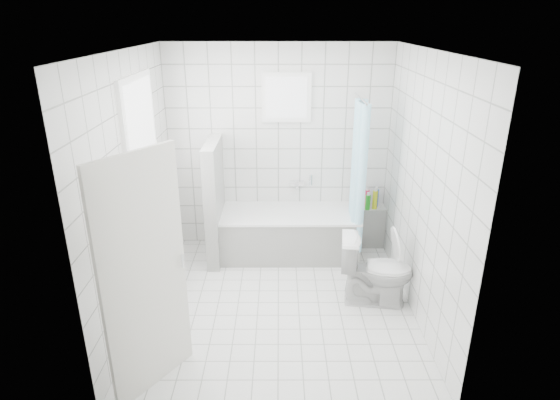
{
  "coord_description": "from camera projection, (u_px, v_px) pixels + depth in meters",
  "views": [
    {
      "loc": [
        0.01,
        -4.28,
        2.87
      ],
      "look_at": [
        0.02,
        0.35,
        1.05
      ],
      "focal_mm": 30.0,
      "sensor_mm": 36.0,
      "label": 1
    }
  ],
  "objects": [
    {
      "name": "wall_right",
      "position": [
        421.0,
        189.0,
        4.56
      ],
      "size": [
        0.02,
        3.0,
        2.6
      ],
      "primitive_type": "cube",
      "color": "white",
      "rests_on": "ground"
    },
    {
      "name": "window_left",
      "position": [
        144.0,
        151.0,
        4.73
      ],
      "size": [
        0.01,
        0.9,
        1.4
      ],
      "primitive_type": "cube",
      "color": "white",
      "rests_on": "wall_left"
    },
    {
      "name": "wall_front",
      "position": [
        278.0,
        266.0,
        3.16
      ],
      "size": [
        2.8,
        0.02,
        2.6
      ],
      "primitive_type": "cube",
      "color": "white",
      "rests_on": "ground"
    },
    {
      "name": "sill_bottles",
      "position": [
        155.0,
        204.0,
        4.92
      ],
      "size": [
        0.17,
        0.73,
        0.33
      ],
      "color": "white",
      "rests_on": "window_sill"
    },
    {
      "name": "tub_faucet",
      "position": [
        297.0,
        183.0,
        6.08
      ],
      "size": [
        0.18,
        0.06,
        0.06
      ],
      "primitive_type": "cube",
      "color": "silver",
      "rests_on": "wall_back"
    },
    {
      "name": "curtain_rod",
      "position": [
        361.0,
        98.0,
        5.33
      ],
      "size": [
        0.02,
        0.8,
        0.02
      ],
      "primitive_type": "cylinder",
      "rotation": [
        1.57,
        0.0,
        0.0
      ],
      "color": "silver",
      "rests_on": "wall_back"
    },
    {
      "name": "ground",
      "position": [
        278.0,
        302.0,
        5.03
      ],
      "size": [
        3.0,
        3.0,
        0.0
      ],
      "primitive_type": "plane",
      "color": "white",
      "rests_on": "ground"
    },
    {
      "name": "wall_left",
      "position": [
        135.0,
        189.0,
        4.56
      ],
      "size": [
        0.02,
        3.0,
        2.6
      ],
      "primitive_type": "cube",
      "color": "white",
      "rests_on": "ground"
    },
    {
      "name": "window_sill",
      "position": [
        156.0,
        218.0,
        5.0
      ],
      "size": [
        0.18,
        1.02,
        0.08
      ],
      "primitive_type": "cube",
      "color": "white",
      "rests_on": "wall_left"
    },
    {
      "name": "shower_curtain",
      "position": [
        358.0,
        177.0,
        5.53
      ],
      "size": [
        0.14,
        0.48,
        1.78
      ],
      "primitive_type": null,
      "color": "#53CEF6",
      "rests_on": "curtain_rod"
    },
    {
      "name": "tiled_ledge",
      "position": [
        368.0,
        226.0,
        6.22
      ],
      "size": [
        0.4,
        0.24,
        0.55
      ],
      "primitive_type": "cube",
      "color": "white",
      "rests_on": "ground"
    },
    {
      "name": "bathtub",
      "position": [
        289.0,
        233.0,
        5.97
      ],
      "size": [
        1.72,
        0.77,
        0.58
      ],
      "color": "white",
      "rests_on": "ground"
    },
    {
      "name": "partition_wall",
      "position": [
        215.0,
        201.0,
        5.76
      ],
      "size": [
        0.15,
        0.85,
        1.5
      ],
      "primitive_type": "cube",
      "color": "white",
      "rests_on": "ground"
    },
    {
      "name": "toilet",
      "position": [
        376.0,
        270.0,
        4.92
      ],
      "size": [
        0.79,
        0.52,
        0.76
      ],
      "primitive_type": "imported",
      "rotation": [
        0.0,
        0.0,
        1.45
      ],
      "color": "white",
      "rests_on": "ground"
    },
    {
      "name": "wall_back",
      "position": [
        278.0,
        149.0,
        5.95
      ],
      "size": [
        2.8,
        0.02,
        2.6
      ],
      "primitive_type": "cube",
      "color": "white",
      "rests_on": "ground"
    },
    {
      "name": "ceiling",
      "position": [
        278.0,
        50.0,
        4.08
      ],
      "size": [
        3.0,
        3.0,
        0.0
      ],
      "primitive_type": "plane",
      "rotation": [
        3.14,
        0.0,
        0.0
      ],
      "color": "white",
      "rests_on": "ground"
    },
    {
      "name": "window_back",
      "position": [
        287.0,
        98.0,
        5.67
      ],
      "size": [
        0.5,
        0.01,
        0.5
      ],
      "primitive_type": "cube",
      "color": "white",
      "rests_on": "wall_back"
    },
    {
      "name": "door",
      "position": [
        145.0,
        277.0,
        3.6
      ],
      "size": [
        0.49,
        0.68,
        2.0
      ],
      "primitive_type": "cube",
      "rotation": [
        0.0,
        0.0,
        -0.6
      ],
      "color": "silver",
      "rests_on": "ground"
    },
    {
      "name": "ledge_bottles",
      "position": [
        372.0,
        199.0,
        6.05
      ],
      "size": [
        0.19,
        0.19,
        0.24
      ],
      "color": "#189319",
      "rests_on": "tiled_ledge"
    }
  ]
}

